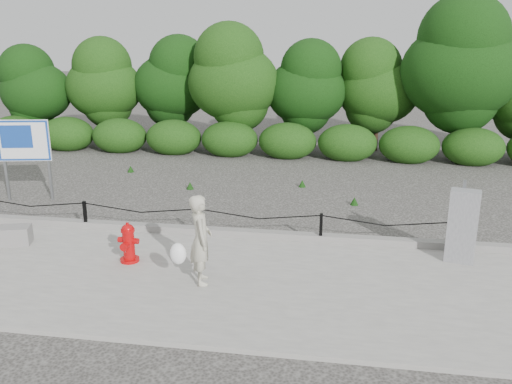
{
  "coord_description": "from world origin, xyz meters",
  "views": [
    {
      "loc": [
        2.85,
        -10.18,
        4.14
      ],
      "look_at": [
        1.16,
        0.2,
        1.0
      ],
      "focal_mm": 38.0,
      "sensor_mm": 36.0,
      "label": 1
    }
  ],
  "objects": [
    {
      "name": "treeline",
      "position": [
        1.17,
        8.89,
        2.54
      ],
      "size": [
        20.01,
        3.71,
        5.18
      ],
      "color": "black",
      "rests_on": "ground"
    },
    {
      "name": "chain_barrier",
      "position": [
        0.0,
        0.0,
        0.46
      ],
      "size": [
        10.06,
        0.06,
        0.6
      ],
      "color": "black",
      "rests_on": "sidewalk"
    },
    {
      "name": "utility_cabinet",
      "position": [
        5.05,
        -0.52,
        0.76
      ],
      "size": [
        0.57,
        0.42,
        1.49
      ],
      "rotation": [
        0.0,
        0.0,
        -0.23
      ],
      "color": "gray",
      "rests_on": "sidewalk"
    },
    {
      "name": "pedestrian",
      "position": [
        0.59,
        -2.14,
        0.83
      ],
      "size": [
        0.75,
        0.64,
        1.53
      ],
      "rotation": [
        0.0,
        0.0,
        1.9
      ],
      "color": "#ADA994",
      "rests_on": "sidewalk"
    },
    {
      "name": "concrete_block",
      "position": [
        -3.72,
        -1.14,
        0.26
      ],
      "size": [
        1.18,
        0.7,
        0.36
      ],
      "primitive_type": "cube",
      "rotation": [
        0.0,
        0.0,
        0.29
      ],
      "color": "slate",
      "rests_on": "sidewalk"
    },
    {
      "name": "advertising_sign",
      "position": [
        -4.93,
        1.87,
        1.45
      ],
      "size": [
        1.27,
        0.34,
        2.06
      ],
      "rotation": [
        0.0,
        0.0,
        0.2
      ],
      "color": "slate",
      "rests_on": "ground"
    },
    {
      "name": "ground",
      "position": [
        0.0,
        0.0,
        0.0
      ],
      "size": [
        90.0,
        90.0,
        0.0
      ],
      "primitive_type": "plane",
      "color": "#2D2B28",
      "rests_on": "ground"
    },
    {
      "name": "curb",
      "position": [
        0.0,
        0.05,
        0.15
      ],
      "size": [
        14.0,
        0.22,
        0.14
      ],
      "primitive_type": "cube",
      "color": "slate",
      "rests_on": "sidewalk"
    },
    {
      "name": "sidewalk",
      "position": [
        0.0,
        -2.0,
        0.04
      ],
      "size": [
        14.0,
        4.0,
        0.08
      ],
      "primitive_type": "cube",
      "color": "gray",
      "rests_on": "ground"
    },
    {
      "name": "fire_hydrant",
      "position": [
        -0.91,
        -1.52,
        0.44
      ],
      "size": [
        0.4,
        0.41,
        0.75
      ],
      "rotation": [
        0.0,
        0.0,
        -0.08
      ],
      "color": "#B50609",
      "rests_on": "sidewalk"
    }
  ]
}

